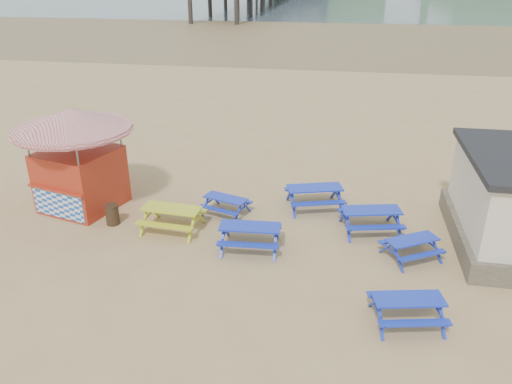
% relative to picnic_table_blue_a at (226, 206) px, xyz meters
% --- Properties ---
extents(ground, '(400.00, 400.00, 0.00)m').
position_rel_picnic_table_blue_a_xyz_m(ground, '(1.17, -1.52, -0.34)').
color(ground, tan).
rests_on(ground, ground).
extents(wet_sand, '(400.00, 400.00, 0.00)m').
position_rel_picnic_table_blue_a_xyz_m(wet_sand, '(1.17, 53.48, -0.33)').
color(wet_sand, olive).
rests_on(wet_sand, ground).
extents(picnic_table_blue_a, '(1.93, 1.72, 0.68)m').
position_rel_picnic_table_blue_a_xyz_m(picnic_table_blue_a, '(0.00, 0.00, 0.00)').
color(picnic_table_blue_a, '#0E22A6').
rests_on(picnic_table_blue_a, ground).
extents(picnic_table_blue_b, '(2.32, 2.03, 0.84)m').
position_rel_picnic_table_blue_a_xyz_m(picnic_table_blue_b, '(5.25, -0.41, 0.08)').
color(picnic_table_blue_b, '#0E22A6').
rests_on(picnic_table_blue_b, ground).
extents(picnic_table_blue_c, '(2.45, 2.18, 0.86)m').
position_rel_picnic_table_blue_a_xyz_m(picnic_table_blue_c, '(3.21, 1.10, 0.09)').
color(picnic_table_blue_c, '#0E22A6').
rests_on(picnic_table_blue_c, ground).
extents(picnic_table_blue_d, '(2.06, 1.70, 0.82)m').
position_rel_picnic_table_blue_a_xyz_m(picnic_table_blue_d, '(1.35, -2.27, 0.07)').
color(picnic_table_blue_d, '#0E22A6').
rests_on(picnic_table_blue_d, ground).
extents(picnic_table_blue_e, '(2.06, 1.79, 0.75)m').
position_rel_picnic_table_blue_a_xyz_m(picnic_table_blue_e, '(6.03, -5.23, 0.04)').
color(picnic_table_blue_e, '#0E22A6').
rests_on(picnic_table_blue_e, ground).
extents(picnic_table_blue_f, '(2.09, 1.97, 0.69)m').
position_rel_picnic_table_blue_a_xyz_m(picnic_table_blue_f, '(6.48, -1.98, 0.01)').
color(picnic_table_blue_f, '#0E22A6').
rests_on(picnic_table_blue_f, ground).
extents(picnic_table_yellow, '(2.15, 1.79, 0.85)m').
position_rel_picnic_table_blue_a_xyz_m(picnic_table_yellow, '(-1.56, -1.51, 0.09)').
color(picnic_table_yellow, '#B8CE2B').
rests_on(picnic_table_yellow, ground).
extents(ice_cream_kiosk, '(5.27, 5.27, 3.87)m').
position_rel_picnic_table_blue_a_xyz_m(ice_cream_kiosk, '(-5.51, -0.30, 2.10)').
color(ice_cream_kiosk, '#A22916').
rests_on(ice_cream_kiosk, ground).
extents(litter_bin, '(0.51, 0.51, 0.75)m').
position_rel_picnic_table_blue_a_xyz_m(litter_bin, '(-3.81, -1.48, 0.04)').
color(litter_bin, '#392C19').
rests_on(litter_bin, ground).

